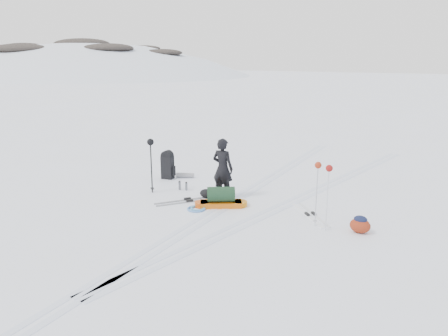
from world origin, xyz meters
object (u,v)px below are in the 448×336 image
at_px(pulk_sled, 221,199).
at_px(expedition_rucksack, 170,166).
at_px(skier, 223,168).
at_px(ski_poles_black, 151,149).

distance_m(pulk_sled, expedition_rucksack, 3.13).
bearing_deg(skier, expedition_rucksack, -18.91).
bearing_deg(expedition_rucksack, skier, -28.00).
xyz_separation_m(pulk_sled, ski_poles_black, (-2.30, -0.03, 1.07)).
distance_m(skier, pulk_sled, 0.95).
xyz_separation_m(pulk_sled, expedition_rucksack, (-2.80, 1.38, 0.22)).
relative_size(skier, expedition_rucksack, 1.82).
distance_m(skier, expedition_rucksack, 2.60).
xyz_separation_m(skier, expedition_rucksack, (-2.45, 0.75, -0.40)).
bearing_deg(ski_poles_black, skier, 4.85).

